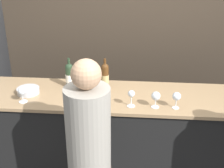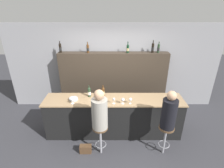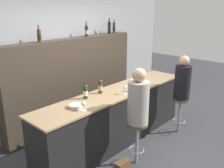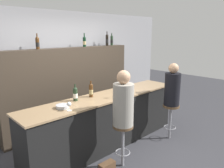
# 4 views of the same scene
# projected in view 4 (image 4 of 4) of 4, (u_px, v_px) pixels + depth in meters

# --- Properties ---
(ground_plane) EXTENTS (16.00, 16.00, 0.00)m
(ground_plane) POSITION_uv_depth(u_px,v_px,m) (118.00, 150.00, 4.06)
(ground_plane) COLOR #333338
(wall_back) EXTENTS (6.40, 0.05, 2.60)m
(wall_back) POSITION_uv_depth(u_px,v_px,m) (65.00, 70.00, 4.98)
(wall_back) COLOR gray
(wall_back) RESTS_ON ground_plane
(bar_counter) EXTENTS (3.35, 0.66, 0.99)m
(bar_counter) POSITION_uv_depth(u_px,v_px,m) (107.00, 121.00, 4.16)
(bar_counter) COLOR black
(bar_counter) RESTS_ON ground_plane
(back_bar_cabinet) EXTENTS (3.15, 0.28, 1.82)m
(back_bar_cabinet) POSITION_uv_depth(u_px,v_px,m) (71.00, 88.00, 4.91)
(back_bar_cabinet) COLOR #382D23
(back_bar_cabinet) RESTS_ON ground_plane
(wine_bottle_counter_0) EXTENTS (0.08, 0.08, 0.29)m
(wine_bottle_counter_0) POSITION_uv_depth(u_px,v_px,m) (75.00, 94.00, 3.72)
(wine_bottle_counter_0) COLOR #233823
(wine_bottle_counter_0) RESTS_ON bar_counter
(wine_bottle_counter_1) EXTENTS (0.07, 0.07, 0.30)m
(wine_bottle_counter_1) POSITION_uv_depth(u_px,v_px,m) (91.00, 90.00, 3.95)
(wine_bottle_counter_1) COLOR #4C2D14
(wine_bottle_counter_1) RESTS_ON bar_counter
(wine_bottle_backbar_1) EXTENTS (0.07, 0.07, 0.30)m
(wine_bottle_backbar_1) POSITION_uv_depth(u_px,v_px,m) (37.00, 43.00, 4.19)
(wine_bottle_backbar_1) COLOR #4C2D14
(wine_bottle_backbar_1) RESTS_ON back_bar_cabinet
(wine_bottle_backbar_2) EXTENTS (0.07, 0.07, 0.31)m
(wine_bottle_backbar_2) POSITION_uv_depth(u_px,v_px,m) (84.00, 41.00, 4.94)
(wine_bottle_backbar_2) COLOR black
(wine_bottle_backbar_2) RESTS_ON back_bar_cabinet
(wine_bottle_backbar_3) EXTENTS (0.07, 0.07, 0.34)m
(wine_bottle_backbar_3) POSITION_uv_depth(u_px,v_px,m) (107.00, 40.00, 5.40)
(wine_bottle_backbar_3) COLOR black
(wine_bottle_backbar_3) RESTS_ON back_bar_cabinet
(wine_bottle_backbar_4) EXTENTS (0.07, 0.07, 0.31)m
(wine_bottle_backbar_4) POSITION_uv_depth(u_px,v_px,m) (112.00, 40.00, 5.51)
(wine_bottle_backbar_4) COLOR #233823
(wine_bottle_backbar_4) RESTS_ON back_bar_cabinet
(wine_glass_0) EXTENTS (0.07, 0.07, 0.14)m
(wine_glass_0) POSITION_uv_depth(u_px,v_px,m) (69.00, 105.00, 3.25)
(wine_glass_0) COLOR silver
(wine_glass_0) RESTS_ON bar_counter
(wine_glass_1) EXTENTS (0.07, 0.07, 0.15)m
(wine_glass_1) POSITION_uv_depth(u_px,v_px,m) (115.00, 92.00, 3.89)
(wine_glass_1) COLOR silver
(wine_glass_1) RESTS_ON bar_counter
(wine_glass_2) EXTENTS (0.08, 0.08, 0.14)m
(wine_glass_2) POSITION_uv_depth(u_px,v_px,m) (122.00, 90.00, 4.03)
(wine_glass_2) COLOR silver
(wine_glass_2) RESTS_ON bar_counter
(wine_glass_3) EXTENTS (0.07, 0.07, 0.15)m
(wine_glass_3) POSITION_uv_depth(u_px,v_px,m) (129.00, 89.00, 4.14)
(wine_glass_3) COLOR silver
(wine_glass_3) RESTS_ON bar_counter
(metal_bowl) EXTENTS (0.21, 0.21, 0.05)m
(metal_bowl) POSITION_uv_depth(u_px,v_px,m) (63.00, 106.00, 3.38)
(metal_bowl) COLOR #B7B7BC
(metal_bowl) RESTS_ON bar_counter
(bar_stool_left) EXTENTS (0.33, 0.33, 0.72)m
(bar_stool_left) POSITION_uv_depth(u_px,v_px,m) (123.00, 135.00, 3.47)
(bar_stool_left) COLOR gray
(bar_stool_left) RESTS_ON ground_plane
(guest_seated_left) EXTENTS (0.32, 0.32, 0.87)m
(guest_seated_left) POSITION_uv_depth(u_px,v_px,m) (123.00, 102.00, 3.34)
(guest_seated_left) COLOR gray
(guest_seated_left) RESTS_ON bar_stool_left
(bar_stool_right) EXTENTS (0.33, 0.33, 0.72)m
(bar_stool_right) POSITION_uv_depth(u_px,v_px,m) (171.00, 113.00, 4.41)
(bar_stool_right) COLOR gray
(bar_stool_right) RESTS_ON ground_plane
(guest_seated_right) EXTENTS (0.30, 0.30, 0.84)m
(guest_seated_right) POSITION_uv_depth(u_px,v_px,m) (172.00, 87.00, 4.29)
(guest_seated_right) COLOR black
(guest_seated_right) RESTS_ON bar_stool_right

